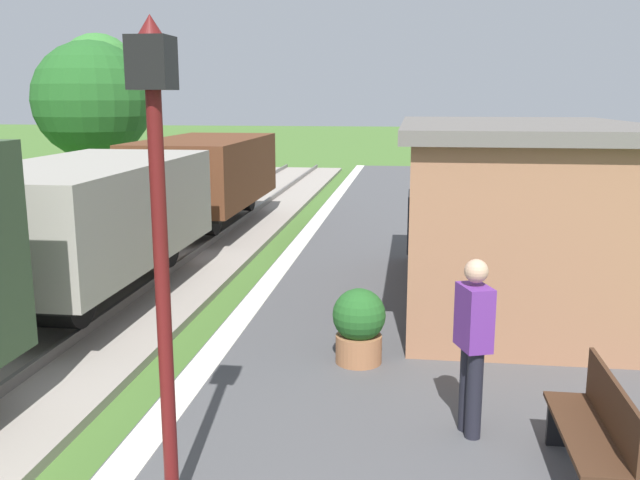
{
  "coord_description": "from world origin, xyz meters",
  "views": [
    {
      "loc": [
        2.83,
        -2.45,
        3.4
      ],
      "look_at": [
        1.37,
        8.42,
        1.13
      ],
      "focal_mm": 38.85,
      "sensor_mm": 36.0,
      "label": 1
    }
  ],
  "objects_px": {
    "freight_train": "(69,223)",
    "tree_field_left": "(92,100)",
    "station_hut": "(514,213)",
    "potted_planter": "(359,325)",
    "bench_near_hut": "(595,429)",
    "lamp_post_near": "(158,184)",
    "person_waiting": "(473,340)",
    "tree_field_distant": "(99,74)"
  },
  "relations": [
    {
      "from": "tree_field_distant",
      "to": "tree_field_left",
      "type": "bearing_deg",
      "value": -66.83
    },
    {
      "from": "bench_near_hut",
      "to": "lamp_post_near",
      "type": "distance_m",
      "value": 4.02
    },
    {
      "from": "station_hut",
      "to": "potted_planter",
      "type": "relative_size",
      "value": 6.33
    },
    {
      "from": "station_hut",
      "to": "freight_train",
      "type": "bearing_deg",
      "value": -171.94
    },
    {
      "from": "person_waiting",
      "to": "lamp_post_near",
      "type": "xyz_separation_m",
      "value": [
        -2.38,
        -1.59,
        1.62
      ]
    },
    {
      "from": "freight_train",
      "to": "tree_field_left",
      "type": "distance_m",
      "value": 11.26
    },
    {
      "from": "station_hut",
      "to": "person_waiting",
      "type": "height_order",
      "value": "station_hut"
    },
    {
      "from": "freight_train",
      "to": "tree_field_left",
      "type": "height_order",
      "value": "tree_field_left"
    },
    {
      "from": "station_hut",
      "to": "person_waiting",
      "type": "bearing_deg",
      "value": -101.94
    },
    {
      "from": "freight_train",
      "to": "tree_field_left",
      "type": "xyz_separation_m",
      "value": [
        -4.38,
        10.22,
        1.79
      ]
    },
    {
      "from": "freight_train",
      "to": "person_waiting",
      "type": "relative_size",
      "value": 11.35
    },
    {
      "from": "potted_planter",
      "to": "lamp_post_near",
      "type": "bearing_deg",
      "value": -110.07
    },
    {
      "from": "person_waiting",
      "to": "tree_field_distant",
      "type": "relative_size",
      "value": 0.29
    },
    {
      "from": "station_hut",
      "to": "tree_field_left",
      "type": "height_order",
      "value": "tree_field_left"
    },
    {
      "from": "station_hut",
      "to": "bench_near_hut",
      "type": "xyz_separation_m",
      "value": [
        -0.02,
        -5.33,
        -0.93
      ]
    },
    {
      "from": "freight_train",
      "to": "tree_field_left",
      "type": "bearing_deg",
      "value": 113.2
    },
    {
      "from": "freight_train",
      "to": "station_hut",
      "type": "xyz_separation_m",
      "value": [
        6.8,
        0.96,
        0.15
      ]
    },
    {
      "from": "lamp_post_near",
      "to": "freight_train",
      "type": "bearing_deg",
      "value": 123.4
    },
    {
      "from": "bench_near_hut",
      "to": "tree_field_distant",
      "type": "distance_m",
      "value": 25.59
    },
    {
      "from": "freight_train",
      "to": "lamp_post_near",
      "type": "xyz_separation_m",
      "value": [
        3.45,
        -5.23,
        1.3
      ]
    },
    {
      "from": "person_waiting",
      "to": "station_hut",
      "type": "bearing_deg",
      "value": -121.4
    },
    {
      "from": "station_hut",
      "to": "bench_near_hut",
      "type": "relative_size",
      "value": 3.87
    },
    {
      "from": "potted_planter",
      "to": "tree_field_left",
      "type": "height_order",
      "value": "tree_field_left"
    },
    {
      "from": "lamp_post_near",
      "to": "tree_field_left",
      "type": "height_order",
      "value": "tree_field_left"
    },
    {
      "from": "bench_near_hut",
      "to": "tree_field_distant",
      "type": "height_order",
      "value": "tree_field_distant"
    },
    {
      "from": "potted_planter",
      "to": "tree_field_distant",
      "type": "distance_m",
      "value": 22.45
    },
    {
      "from": "freight_train",
      "to": "lamp_post_near",
      "type": "distance_m",
      "value": 6.39
    },
    {
      "from": "station_hut",
      "to": "lamp_post_near",
      "type": "height_order",
      "value": "lamp_post_near"
    },
    {
      "from": "lamp_post_near",
      "to": "tree_field_left",
      "type": "bearing_deg",
      "value": 116.87
    },
    {
      "from": "tree_field_left",
      "to": "tree_field_distant",
      "type": "distance_m",
      "value": 7.21
    },
    {
      "from": "station_hut",
      "to": "tree_field_left",
      "type": "bearing_deg",
      "value": 140.38
    },
    {
      "from": "bench_near_hut",
      "to": "lamp_post_near",
      "type": "height_order",
      "value": "lamp_post_near"
    },
    {
      "from": "potted_planter",
      "to": "lamp_post_near",
      "type": "xyz_separation_m",
      "value": [
        -1.19,
        -3.26,
        2.08
      ]
    },
    {
      "from": "person_waiting",
      "to": "potted_planter",
      "type": "relative_size",
      "value": 1.87
    },
    {
      "from": "station_hut",
      "to": "tree_field_distant",
      "type": "distance_m",
      "value": 21.28
    },
    {
      "from": "station_hut",
      "to": "potted_planter",
      "type": "height_order",
      "value": "station_hut"
    },
    {
      "from": "lamp_post_near",
      "to": "tree_field_distant",
      "type": "bearing_deg",
      "value": 115.79
    },
    {
      "from": "bench_near_hut",
      "to": "potted_planter",
      "type": "relative_size",
      "value": 1.64
    },
    {
      "from": "tree_field_left",
      "to": "station_hut",
      "type": "bearing_deg",
      "value": -39.62
    },
    {
      "from": "freight_train",
      "to": "station_hut",
      "type": "distance_m",
      "value": 6.87
    },
    {
      "from": "tree_field_left",
      "to": "lamp_post_near",
      "type": "bearing_deg",
      "value": -63.13
    },
    {
      "from": "potted_planter",
      "to": "tree_field_left",
      "type": "xyz_separation_m",
      "value": [
        -9.01,
        12.19,
        2.58
      ]
    }
  ]
}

